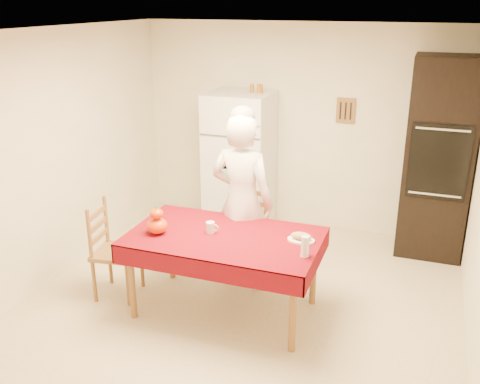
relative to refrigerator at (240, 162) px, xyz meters
The scene contains 17 objects.
floor 2.16m from the refrigerator, 70.93° to the right, with size 4.50×4.50×0.00m, color #C4AA8D.
room_shell 2.13m from the refrigerator, 70.89° to the right, with size 4.02×4.52×2.51m.
refrigerator is the anchor object (origin of this frame).
oven_cabinet 2.29m from the refrigerator, ahead, with size 0.70×0.62×2.20m.
dining_table 1.99m from the refrigerator, 74.19° to the right, with size 1.70×1.00×0.76m.
chair_far 1.24m from the refrigerator, 66.61° to the right, with size 0.48×0.46×0.95m.
chair_left 2.11m from the refrigerator, 106.81° to the right, with size 0.46×0.47×0.95m.
seated_woman 1.48m from the refrigerator, 69.30° to the right, with size 0.64×0.42×1.77m, color silver.
coffee_mug 1.93m from the refrigerator, 78.07° to the right, with size 0.08×0.08×0.10m, color silver.
pumpkin_lower 2.06m from the refrigerator, 91.18° to the right, with size 0.19×0.19×0.14m, color #CD4204.
pumpkin_upper 2.07m from the refrigerator, 91.18° to the right, with size 0.12×0.12×0.09m, color #D84405.
wine_glass 2.44m from the refrigerator, 57.67° to the right, with size 0.07×0.07×0.18m, color white.
bread_plate 2.17m from the refrigerator, 56.00° to the right, with size 0.24×0.24×0.02m, color white.
bread_loaf 2.16m from the refrigerator, 56.00° to the right, with size 0.18×0.10×0.06m, color #A48050.
spice_jar_left 0.91m from the refrigerator, 20.48° to the left, with size 0.05×0.05×0.10m, color brown.
spice_jar_mid 0.93m from the refrigerator, 12.84° to the left, with size 0.05×0.05×0.10m, color #945F1A.
spice_jar_right 0.93m from the refrigerator, 11.66° to the left, with size 0.05×0.05×0.10m, color brown.
Camera 1 is at (1.48, -4.06, 2.74)m, focal length 40.00 mm.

